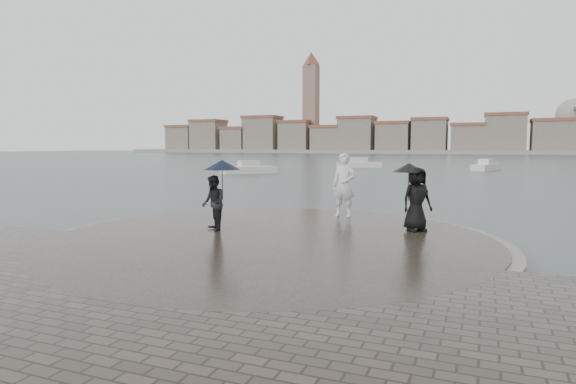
% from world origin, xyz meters
% --- Properties ---
extents(ground, '(400.00, 400.00, 0.00)m').
position_xyz_m(ground, '(0.00, 0.00, 0.00)').
color(ground, '#2B3835').
rests_on(ground, ground).
extents(kerb_ring, '(12.50, 12.50, 0.32)m').
position_xyz_m(kerb_ring, '(0.00, 3.50, 0.16)').
color(kerb_ring, gray).
rests_on(kerb_ring, ground).
extents(quay_tip, '(11.90, 11.90, 0.36)m').
position_xyz_m(quay_tip, '(0.00, 3.50, 0.18)').
color(quay_tip, '#2D261E').
rests_on(quay_tip, ground).
extents(statue, '(0.82, 0.56, 2.19)m').
position_xyz_m(statue, '(0.87, 7.75, 1.46)').
color(statue, white).
rests_on(statue, quay_tip).
extents(visitor_left, '(1.27, 1.12, 2.04)m').
position_xyz_m(visitor_left, '(-1.82, 3.77, 1.49)').
color(visitor_left, black).
rests_on(visitor_left, quay_tip).
extents(visitor_right, '(1.25, 1.09, 1.95)m').
position_xyz_m(visitor_right, '(3.51, 5.86, 1.46)').
color(visitor_right, black).
rests_on(visitor_right, quay_tip).
extents(far_skyline, '(260.00, 20.00, 37.00)m').
position_xyz_m(far_skyline, '(-6.29, 160.71, 5.61)').
color(far_skyline, gray).
rests_on(far_skyline, ground).
extents(boats, '(45.60, 20.84, 1.50)m').
position_xyz_m(boats, '(0.88, 44.59, 0.38)').
color(boats, silver).
rests_on(boats, ground).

